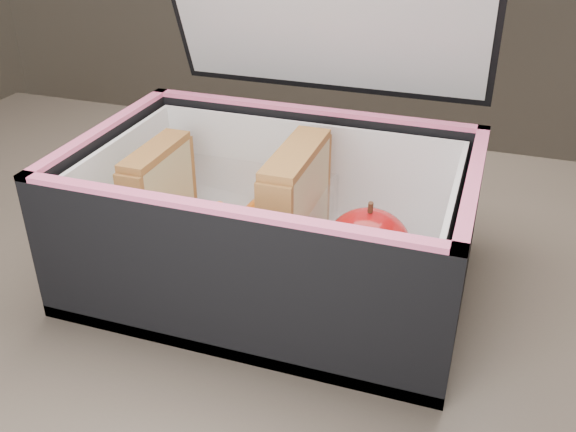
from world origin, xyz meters
name	(u,v)px	position (x,y,z in m)	size (l,w,h in m)	color
kitchen_table	(277,377)	(0.00, 0.00, 0.66)	(1.20, 0.80, 0.75)	brown
lunch_bag	(275,209)	(-0.01, 0.03, 0.82)	(0.33, 0.30, 0.32)	black
plastic_tub	(226,225)	(-0.06, 0.03, 0.80)	(0.17, 0.12, 0.07)	white
sandwich_left	(160,198)	(-0.12, 0.03, 0.82)	(0.02, 0.09, 0.10)	tan
sandwich_right	(296,212)	(0.01, 0.03, 0.83)	(0.03, 0.10, 0.12)	tan
carrot_sticks	(222,238)	(-0.06, 0.03, 0.79)	(0.04, 0.14, 0.03)	#D44B1A
paper_napkin	(371,283)	(0.08, 0.02, 0.77)	(0.08, 0.08, 0.01)	white
red_apple	(368,248)	(0.07, 0.02, 0.81)	(0.09, 0.09, 0.08)	#9C0D08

